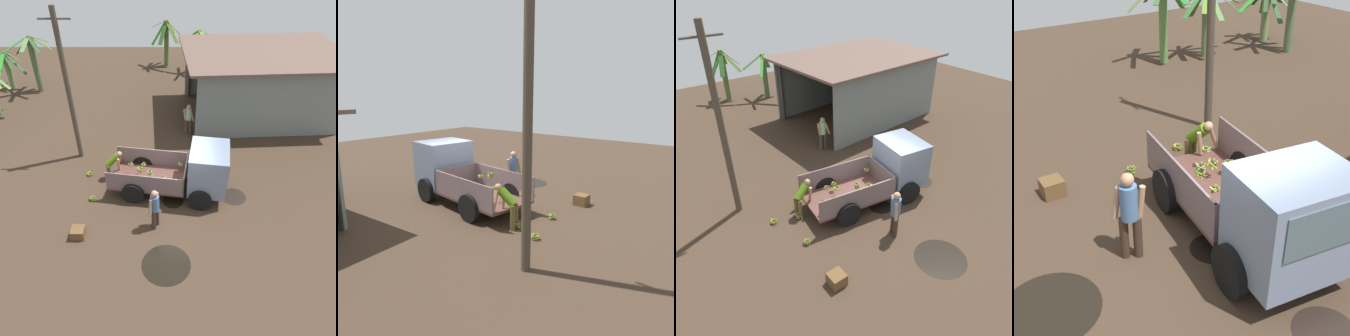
# 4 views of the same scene
# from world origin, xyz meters

# --- Properties ---
(ground) EXTENTS (36.00, 36.00, 0.00)m
(ground) POSITION_xyz_m (0.00, 0.00, 0.00)
(ground) COLOR #402F22
(mud_patch_0) EXTENTS (0.85, 0.85, 0.01)m
(mud_patch_0) POSITION_xyz_m (-0.16, -0.42, 0.00)
(mud_patch_0) COLOR black
(mud_patch_0) RESTS_ON ground
(mud_patch_1) EXTENTS (1.60, 1.60, 0.01)m
(mud_patch_1) POSITION_xyz_m (-0.41, -3.38, 0.00)
(mud_patch_1) COLOR black
(mud_patch_1) RESTS_ON ground
(mud_patch_2) EXTENTS (0.98, 0.98, 0.01)m
(mud_patch_2) POSITION_xyz_m (2.26, -0.19, 0.00)
(mud_patch_2) COLOR black
(mud_patch_2) RESTS_ON ground
(cargo_truck) EXTENTS (4.75, 2.56, 2.12)m
(cargo_truck) POSITION_xyz_m (0.73, 0.11, 1.10)
(cargo_truck) COLOR brown
(cargo_truck) RESTS_ON ground
(utility_pole) EXTENTS (1.18, 0.21, 6.44)m
(utility_pole) POSITION_xyz_m (-4.39, 2.60, 3.27)
(utility_pole) COLOR #463B30
(utility_pole) RESTS_ON ground
(banana_palm_0) EXTENTS (2.01, 2.59, 2.33)m
(banana_palm_0) POSITION_xyz_m (-10.30, 10.03, 1.25)
(banana_palm_0) COLOR #6C814C
(banana_palm_0) RESTS_ON ground
(banana_palm_1) EXTENTS (2.48, 2.17, 3.37)m
(banana_palm_1) POSITION_xyz_m (-8.37, 9.58, 1.79)
(banana_palm_1) COLOR #4B613B
(banana_palm_1) RESTS_ON ground
(banana_palm_2) EXTENTS (2.38, 2.80, 2.70)m
(banana_palm_2) POSITION_xyz_m (-9.73, 6.43, 1.47)
(banana_palm_2) COLOR #59703D
(banana_palm_2) RESTS_ON ground
(banana_palm_3) EXTENTS (2.56, 2.51, 3.15)m
(banana_palm_3) POSITION_xyz_m (-10.00, 4.66, 1.70)
(banana_palm_3) COLOR #567E40
(banana_palm_3) RESTS_ON ground
(person_foreground_visitor) EXTENTS (0.45, 0.58, 1.70)m
(person_foreground_visitor) POSITION_xyz_m (-0.81, -1.73, 0.94)
(person_foreground_visitor) COLOR #39281E
(person_foreground_visitor) RESTS_ON ground
(person_worker_loading) EXTENTS (0.73, 0.65, 1.31)m
(person_worker_loading) POSITION_xyz_m (-2.64, 0.99, 0.77)
(person_worker_loading) COLOR brown
(person_worker_loading) RESTS_ON ground
(banana_bunch_on_ground_0) EXTENTS (0.27, 0.27, 0.17)m
(banana_bunch_on_ground_0) POSITION_xyz_m (-3.72, 1.16, 0.09)
(banana_bunch_on_ground_0) COLOR brown
(banana_bunch_on_ground_0) RESTS_ON ground
(banana_bunch_on_ground_1) EXTENTS (0.28, 0.27, 0.24)m
(banana_bunch_on_ground_1) POSITION_xyz_m (-2.88, 0.87, 0.13)
(banana_bunch_on_ground_1) COLOR brown
(banana_bunch_on_ground_1) RESTS_ON ground
(banana_bunch_on_ground_2) EXTENTS (0.24, 0.24, 0.20)m
(banana_bunch_on_ground_2) POSITION_xyz_m (-3.33, -0.38, 0.11)
(banana_bunch_on_ground_2) COLOR brown
(banana_bunch_on_ground_2) RESTS_ON ground
(wooden_crate_0) EXTENTS (0.46, 0.46, 0.37)m
(wooden_crate_0) POSITION_xyz_m (-3.48, -2.20, 0.19)
(wooden_crate_0) COLOR brown
(wooden_crate_0) RESTS_ON ground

